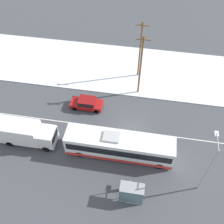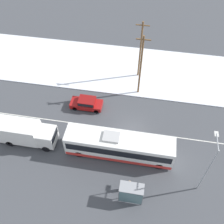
{
  "view_description": "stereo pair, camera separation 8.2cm",
  "coord_description": "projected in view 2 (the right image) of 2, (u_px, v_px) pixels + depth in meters",
  "views": [
    {
      "loc": [
        0.84,
        -19.39,
        26.33
      ],
      "look_at": [
        -2.68,
        1.49,
        1.4
      ],
      "focal_mm": 42.0,
      "sensor_mm": 36.0,
      "label": 1
    },
    {
      "loc": [
        0.92,
        -19.38,
        26.33
      ],
      "look_at": [
        -2.68,
        1.49,
        1.4
      ],
      "focal_mm": 42.0,
      "sensor_mm": 36.0,
      "label": 2
    }
  ],
  "objects": [
    {
      "name": "ground_plane",
      "position": [
        131.0,
        131.0,
        32.53
      ],
      "size": [
        120.0,
        120.0,
        0.0
      ],
      "primitive_type": "plane",
      "color": "#424449"
    },
    {
      "name": "utility_pole_snowlot",
      "position": [
        140.0,
        50.0,
        35.67
      ],
      "size": [
        1.8,
        0.24,
        8.87
      ],
      "color": "brown",
      "rests_on": "ground_plane"
    },
    {
      "name": "lane_marking_center",
      "position": [
        131.0,
        131.0,
        32.53
      ],
      "size": [
        60.0,
        0.12,
        0.0
      ],
      "color": "silver",
      "rests_on": "ground_plane"
    },
    {
      "name": "city_bus",
      "position": [
        119.0,
        146.0,
        29.23
      ],
      "size": [
        12.09,
        2.57,
        3.26
      ],
      "color": "white",
      "rests_on": "ground_plane"
    },
    {
      "name": "streetlamp",
      "position": [
        209.0,
        163.0,
        24.38
      ],
      "size": [
        0.36,
        2.21,
        7.49
      ],
      "color": "#9EA3A8",
      "rests_on": "ground_plane"
    },
    {
      "name": "pedestrian_at_stop",
      "position": [
        129.0,
        184.0,
        26.86
      ],
      "size": [
        0.62,
        0.27,
        1.71
      ],
      "color": "#23232D",
      "rests_on": "ground_plane"
    },
    {
      "name": "utility_pole_roadside",
      "position": [
        141.0,
        66.0,
        33.26
      ],
      "size": [
        1.8,
        0.24,
        9.18
      ],
      "color": "brown",
      "rests_on": "ground_plane"
    },
    {
      "name": "bus_shelter",
      "position": [
        131.0,
        193.0,
        25.6
      ],
      "size": [
        2.4,
        1.2,
        2.4
      ],
      "color": "gray",
      "rests_on": "ground_plane"
    },
    {
      "name": "snow_lot",
      "position": [
        141.0,
        71.0,
        39.83
      ],
      "size": [
        80.0,
        11.13,
        0.12
      ],
      "color": "silver",
      "rests_on": "ground_plane"
    },
    {
      "name": "box_truck",
      "position": [
        25.0,
        132.0,
        30.34
      ],
      "size": [
        6.9,
        2.3,
        3.04
      ],
      "color": "silver",
      "rests_on": "ground_plane"
    },
    {
      "name": "sedan_car",
      "position": [
        87.0,
        103.0,
        34.49
      ],
      "size": [
        4.2,
        1.8,
        1.5
      ],
      "rotation": [
        0.0,
        0.0,
        3.14
      ],
      "color": "maroon",
      "rests_on": "ground_plane"
    }
  ]
}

